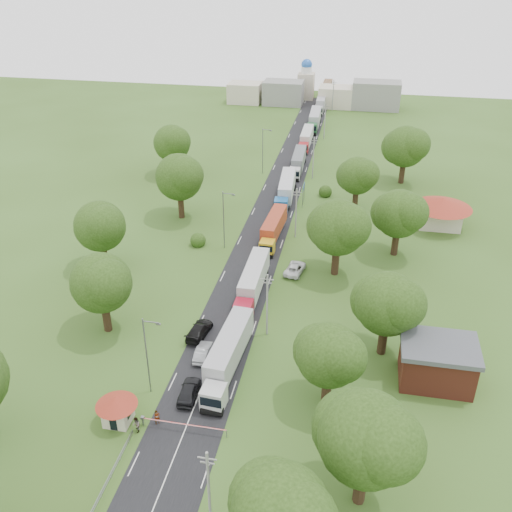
% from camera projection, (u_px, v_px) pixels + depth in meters
% --- Properties ---
extents(ground, '(260.00, 260.00, 0.00)m').
position_uv_depth(ground, '(237.00, 300.00, 80.54)').
color(ground, '#344E1A').
rests_on(ground, ground).
extents(road, '(8.00, 200.00, 0.04)m').
position_uv_depth(road, '(263.00, 237.00, 97.70)').
color(road, black).
rests_on(road, ground).
extents(boom_barrier, '(9.22, 0.35, 1.18)m').
position_uv_depth(boom_barrier, '(171.00, 423.00, 58.89)').
color(boom_barrier, slate).
rests_on(boom_barrier, ground).
extents(guard_booth, '(4.40, 4.40, 3.45)m').
position_uv_depth(guard_booth, '(117.00, 406.00, 59.24)').
color(guard_booth, beige).
rests_on(guard_booth, ground).
extents(guard_rail, '(0.10, 17.00, 1.70)m').
position_uv_depth(guard_rail, '(98.00, 505.00, 51.34)').
color(guard_rail, slate).
rests_on(guard_rail, ground).
extents(info_sign, '(0.12, 3.10, 4.10)m').
position_uv_depth(info_sign, '(304.00, 190.00, 108.25)').
color(info_sign, slate).
rests_on(info_sign, ground).
extents(pole_0, '(1.60, 0.24, 9.00)m').
position_uv_depth(pole_0, '(209.00, 489.00, 47.32)').
color(pole_0, gray).
rests_on(pole_0, ground).
extents(pole_1, '(1.60, 0.24, 9.00)m').
position_uv_depth(pole_1, '(267.00, 304.00, 71.35)').
color(pole_1, gray).
rests_on(pole_1, ground).
extents(pole_2, '(1.60, 0.24, 9.00)m').
position_uv_depth(pole_2, '(296.00, 212.00, 95.37)').
color(pole_2, gray).
rests_on(pole_2, ground).
extents(pole_3, '(1.60, 0.24, 9.00)m').
position_uv_depth(pole_3, '(313.00, 157.00, 119.40)').
color(pole_3, gray).
rests_on(pole_3, ground).
extents(pole_4, '(1.60, 0.24, 9.00)m').
position_uv_depth(pole_4, '(325.00, 121.00, 143.42)').
color(pole_4, gray).
rests_on(pole_4, ground).
extents(pole_5, '(1.60, 0.24, 9.00)m').
position_uv_depth(pole_5, '(333.00, 95.00, 167.45)').
color(pole_5, gray).
rests_on(pole_5, ground).
extents(lamp_0, '(2.03, 0.22, 10.00)m').
position_uv_depth(lamp_0, '(148.00, 353.00, 61.57)').
color(lamp_0, slate).
rests_on(lamp_0, ground).
extents(lamp_1, '(2.03, 0.22, 10.00)m').
position_uv_depth(lamp_1, '(224.00, 217.00, 91.60)').
color(lamp_1, slate).
rests_on(lamp_1, ground).
extents(lamp_2, '(2.03, 0.22, 10.00)m').
position_uv_depth(lamp_2, '(263.00, 149.00, 121.64)').
color(lamp_2, slate).
rests_on(lamp_2, ground).
extents(tree_0, '(8.80, 8.80, 11.07)m').
position_uv_depth(tree_0, '(282.00, 511.00, 42.57)').
color(tree_0, '#382616').
rests_on(tree_0, ground).
extents(tree_1, '(9.60, 9.60, 12.05)m').
position_uv_depth(tree_1, '(366.00, 437.00, 48.15)').
color(tree_1, '#382616').
rests_on(tree_1, ground).
extents(tree_2, '(8.00, 8.00, 10.10)m').
position_uv_depth(tree_2, '(329.00, 354.00, 59.69)').
color(tree_2, '#382616').
rests_on(tree_2, ground).
extents(tree_3, '(8.80, 8.80, 11.07)m').
position_uv_depth(tree_3, '(387.00, 303.00, 66.98)').
color(tree_3, '#382616').
rests_on(tree_3, ground).
extents(tree_4, '(9.60, 9.60, 12.05)m').
position_uv_depth(tree_4, '(338.00, 227.00, 83.30)').
color(tree_4, '#382616').
rests_on(tree_4, ground).
extents(tree_5, '(8.80, 8.80, 11.07)m').
position_uv_depth(tree_5, '(399.00, 213.00, 88.96)').
color(tree_5, '#382616').
rests_on(tree_5, ground).
extents(tree_6, '(8.00, 8.00, 10.10)m').
position_uv_depth(tree_6, '(357.00, 175.00, 105.00)').
color(tree_6, '#382616').
rests_on(tree_6, ground).
extents(tree_7, '(9.60, 9.60, 12.05)m').
position_uv_depth(tree_7, '(405.00, 146.00, 115.79)').
color(tree_7, '#382616').
rests_on(tree_7, ground).
extents(tree_10, '(8.80, 8.80, 11.07)m').
position_uv_depth(tree_10, '(102.00, 282.00, 71.08)').
color(tree_10, '#382616').
rests_on(tree_10, ground).
extents(tree_11, '(8.80, 8.80, 11.07)m').
position_uv_depth(tree_11, '(100.00, 226.00, 85.11)').
color(tree_11, '#382616').
rests_on(tree_11, ground).
extents(tree_12, '(9.60, 9.60, 12.05)m').
position_uv_depth(tree_12, '(179.00, 177.00, 100.98)').
color(tree_12, '#382616').
rests_on(tree_12, ground).
extents(tree_13, '(8.80, 8.80, 11.07)m').
position_uv_depth(tree_13, '(172.00, 143.00, 119.76)').
color(tree_13, '#382616').
rests_on(tree_13, ground).
extents(house_brick, '(8.60, 6.60, 5.20)m').
position_uv_depth(house_brick, '(437.00, 362.00, 64.65)').
color(house_brick, maroon).
rests_on(house_brick, ground).
extents(house_cream, '(10.08, 10.08, 5.80)m').
position_uv_depth(house_cream, '(442.00, 208.00, 99.54)').
color(house_cream, beige).
rests_on(house_cream, ground).
extents(distant_town, '(52.00, 8.00, 8.00)m').
position_uv_depth(distant_town, '(318.00, 94.00, 173.12)').
color(distant_town, gray).
rests_on(distant_town, ground).
extents(church, '(5.00, 5.00, 12.30)m').
position_uv_depth(church, '(306.00, 82.00, 179.84)').
color(church, beige).
rests_on(church, ground).
extents(truck_0, '(3.38, 15.22, 4.20)m').
position_uv_depth(truck_0, '(228.00, 355.00, 66.47)').
color(truck_0, '#BCBCBC').
rests_on(truck_0, ground).
extents(truck_1, '(2.54, 14.65, 4.06)m').
position_uv_depth(truck_1, '(253.00, 282.00, 80.77)').
color(truck_1, maroon).
rests_on(truck_1, ground).
extents(truck_2, '(2.94, 13.68, 3.78)m').
position_uv_depth(truck_2, '(273.00, 228.00, 96.05)').
color(truck_2, gold).
rests_on(truck_2, ground).
extents(truck_3, '(3.39, 15.19, 4.19)m').
position_uv_depth(truck_3, '(286.00, 189.00, 110.50)').
color(truck_3, '#185692').
rests_on(truck_3, ground).
extents(truck_4, '(2.72, 13.78, 3.81)m').
position_uv_depth(truck_4, '(298.00, 162.00, 124.85)').
color(truck_4, silver).
rests_on(truck_4, ground).
extents(truck_5, '(2.48, 13.69, 3.79)m').
position_uv_depth(truck_5, '(306.00, 138.00, 139.62)').
color(truck_5, '#A4191F').
rests_on(truck_5, ground).
extents(truck_6, '(2.98, 15.21, 4.21)m').
position_uv_depth(truck_6, '(315.00, 119.00, 153.44)').
color(truck_6, '#21592F').
rests_on(truck_6, ground).
extents(truck_7, '(2.70, 14.07, 3.89)m').
position_uv_depth(truck_7, '(321.00, 103.00, 169.12)').
color(truck_7, '#A8A8A8').
rests_on(truck_7, ground).
extents(truck_8, '(2.69, 14.98, 4.15)m').
position_uv_depth(truck_8, '(326.00, 89.00, 184.30)').
color(truck_8, olive).
rests_on(truck_8, ground).
extents(car_lane_front, '(2.24, 4.97, 1.66)m').
position_uv_depth(car_lane_front, '(189.00, 391.00, 63.15)').
color(car_lane_front, black).
rests_on(car_lane_front, ground).
extents(car_lane_mid, '(1.62, 4.46, 1.46)m').
position_uv_depth(car_lane_mid, '(203.00, 352.00, 69.25)').
color(car_lane_mid, gray).
rests_on(car_lane_mid, ground).
extents(car_lane_rear, '(2.80, 5.63, 1.57)m').
position_uv_depth(car_lane_rear, '(199.00, 330.00, 73.07)').
color(car_lane_rear, black).
rests_on(car_lane_rear, ground).
extents(car_verge_near, '(3.28, 5.60, 1.46)m').
position_uv_depth(car_verge_near, '(295.00, 268.00, 86.89)').
color(car_verge_near, white).
rests_on(car_verge_near, ground).
extents(car_verge_far, '(1.75, 4.16, 1.41)m').
position_uv_depth(car_verge_far, '(313.00, 222.00, 101.37)').
color(car_verge_far, slate).
rests_on(car_verge_far, ground).
extents(pedestrian_near, '(0.74, 0.73, 1.72)m').
position_uv_depth(pedestrian_near, '(157.00, 417.00, 59.62)').
color(pedestrian_near, gray).
rests_on(pedestrian_near, ground).
extents(pedestrian_booth, '(1.05, 1.13, 1.87)m').
position_uv_depth(pedestrian_booth, '(136.00, 425.00, 58.58)').
color(pedestrian_booth, gray).
rests_on(pedestrian_booth, ground).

